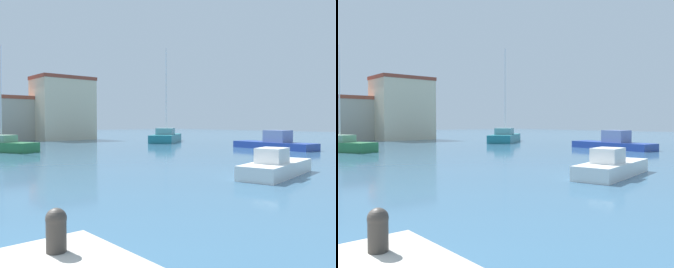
{
  "view_description": "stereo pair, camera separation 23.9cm",
  "coord_description": "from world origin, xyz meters",
  "views": [
    {
      "loc": [
        -0.48,
        -5.42,
        2.59
      ],
      "look_at": [
        20.05,
        18.02,
        1.57
      ],
      "focal_mm": 38.87,
      "sensor_mm": 36.0,
      "label": 1
    },
    {
      "loc": [
        -0.3,
        -5.58,
        2.59
      ],
      "look_at": [
        20.05,
        18.02,
        1.57
      ],
      "focal_mm": 38.87,
      "sensor_mm": 36.0,
      "label": 2
    }
  ],
  "objects": [
    {
      "name": "harbor_office",
      "position": [
        23.22,
        45.17,
        4.62
      ],
      "size": [
        8.07,
        6.01,
        9.22
      ],
      "color": "beige",
      "rests_on": "ground"
    },
    {
      "name": "motorboat_blue_far_right",
      "position": [
        30.27,
        14.07,
        0.56
      ],
      "size": [
        2.83,
        8.42,
        1.81
      ],
      "color": "#233D93",
      "rests_on": "water"
    },
    {
      "name": "water",
      "position": [
        15.0,
        20.0,
        0.0
      ],
      "size": [
        160.0,
        160.0,
        0.0
      ],
      "primitive_type": "plane",
      "color": "#38607F",
      "rests_on": "ground"
    },
    {
      "name": "sailboat_green_far_left",
      "position": [
        9.45,
        28.1,
        0.58
      ],
      "size": [
        4.81,
        7.03,
        9.31
      ],
      "color": "#28703D",
      "rests_on": "water"
    },
    {
      "name": "sailboat_teal_outer_mooring",
      "position": [
        30.35,
        30.18,
        0.67
      ],
      "size": [
        8.63,
        7.77,
        12.12
      ],
      "color": "#1E707A",
      "rests_on": "water"
    },
    {
      "name": "motorboat_white_distant_east",
      "position": [
        14.85,
        4.23,
        0.45
      ],
      "size": [
        5.73,
        2.88,
        1.38
      ],
      "color": "white",
      "rests_on": "water"
    },
    {
      "name": "waterfront_apartments",
      "position": [
        16.09,
        49.11,
        3.15
      ],
      "size": [
        10.7,
        6.89,
        6.28
      ],
      "color": "#B2A893",
      "rests_on": "ground"
    },
    {
      "name": "mooring_bollard",
      "position": [
        1.41,
        -1.16,
        1.27
      ],
      "size": [
        0.26,
        0.26,
        0.55
      ],
      "color": "#38332D",
      "rests_on": "pier_quay"
    }
  ]
}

